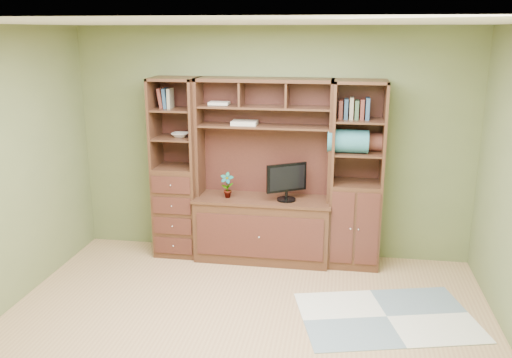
% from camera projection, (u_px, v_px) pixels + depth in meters
% --- Properties ---
extents(room, '(4.60, 4.10, 2.64)m').
position_uv_depth(room, '(238.00, 195.00, 4.25)').
color(room, tan).
rests_on(room, ground).
extents(center_hutch, '(1.54, 0.53, 2.05)m').
position_uv_depth(center_hutch, '(263.00, 173.00, 5.98)').
color(center_hutch, '#432617').
rests_on(center_hutch, ground).
extents(left_tower, '(0.50, 0.45, 2.05)m').
position_uv_depth(left_tower, '(177.00, 168.00, 6.17)').
color(left_tower, '#432617').
rests_on(left_tower, ground).
extents(right_tower, '(0.55, 0.45, 2.05)m').
position_uv_depth(right_tower, '(357.00, 176.00, 5.86)').
color(right_tower, '#432617').
rests_on(right_tower, ground).
extents(rug, '(1.77, 1.40, 0.01)m').
position_uv_depth(rug, '(387.00, 317.00, 4.97)').
color(rug, '#AAB0B0').
rests_on(rug, ground).
extents(monitor, '(0.51, 0.43, 0.57)m').
position_uv_depth(monitor, '(287.00, 175.00, 5.91)').
color(monitor, black).
rests_on(monitor, center_hutch).
extents(orchid, '(0.15, 0.10, 0.29)m').
position_uv_depth(orchid, '(227.00, 185.00, 6.05)').
color(orchid, '#B04B3B').
rests_on(orchid, center_hutch).
extents(magazines, '(0.28, 0.20, 0.04)m').
position_uv_depth(magazines, '(245.00, 123.00, 5.96)').
color(magazines, beige).
rests_on(magazines, center_hutch).
extents(bowl, '(0.19, 0.19, 0.05)m').
position_uv_depth(bowl, '(180.00, 135.00, 6.06)').
color(bowl, beige).
rests_on(bowl, left_tower).
extents(blanket_teal, '(0.43, 0.25, 0.25)m').
position_uv_depth(blanket_teal, '(348.00, 141.00, 5.72)').
color(blanket_teal, '#2C6B75').
rests_on(blanket_teal, right_tower).
extents(blanket_red, '(0.35, 0.19, 0.19)m').
position_uv_depth(blanket_red, '(370.00, 142.00, 5.82)').
color(blanket_red, brown).
rests_on(blanket_red, right_tower).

